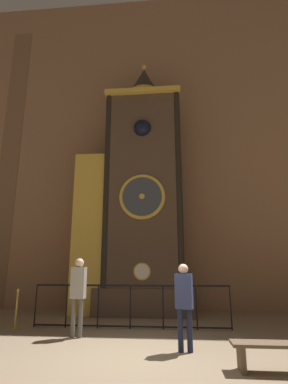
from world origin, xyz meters
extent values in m
plane|color=#847056|center=(0.00, 0.00, 0.00)|extent=(28.00, 28.00, 0.00)
cube|color=#936B4C|center=(0.00, 6.35, 7.23)|extent=(24.00, 0.30, 14.47)
cube|color=brown|center=(-6.60, 6.25, 6.51)|extent=(0.90, 0.12, 13.02)
cube|color=brown|center=(-0.42, 5.15, 0.46)|extent=(3.41, 1.61, 0.91)
cube|color=brown|center=(-0.42, 5.15, 4.63)|extent=(2.72, 1.40, 7.44)
cube|color=gold|center=(-0.42, 5.04, 8.25)|extent=(2.94, 1.54, 0.20)
cylinder|color=gold|center=(-0.42, 4.42, 1.46)|extent=(0.57, 0.05, 0.57)
cylinder|color=silver|center=(-0.42, 4.39, 1.46)|extent=(0.47, 0.03, 0.47)
cylinder|color=gold|center=(-0.42, 4.42, 4.04)|extent=(1.64, 0.07, 1.64)
cylinder|color=#3D424C|center=(-0.42, 4.37, 4.04)|extent=(1.41, 0.04, 1.41)
cylinder|color=gold|center=(-0.42, 4.35, 4.04)|extent=(0.20, 0.03, 0.20)
cube|color=#30241B|center=(-0.42, 4.94, 6.72)|extent=(0.84, 0.42, 0.84)
sphere|color=black|center=(-0.42, 4.50, 6.72)|extent=(0.67, 0.67, 0.67)
cylinder|color=black|center=(-1.73, 4.52, 4.63)|extent=(0.24, 0.24, 7.44)
cylinder|color=black|center=(0.90, 4.52, 4.63)|extent=(0.24, 0.24, 7.44)
cylinder|color=gold|center=(-0.42, 5.15, 8.50)|extent=(1.20, 1.20, 0.30)
cone|color=black|center=(-0.42, 5.15, 9.21)|extent=(1.14, 1.14, 1.10)
sphere|color=gold|center=(-0.42, 5.15, 9.88)|extent=(0.20, 0.20, 0.20)
cube|color=brown|center=(-2.39, 5.20, 2.89)|extent=(1.13, 1.19, 5.79)
cube|color=gold|center=(-2.39, 4.59, 2.89)|extent=(1.19, 0.06, 5.79)
cylinder|color=black|center=(-3.26, 2.71, 0.57)|extent=(0.04, 0.04, 1.13)
cylinder|color=black|center=(-2.36, 2.71, 0.57)|extent=(0.04, 0.04, 1.13)
cylinder|color=black|center=(-1.46, 2.71, 0.57)|extent=(0.04, 0.04, 1.13)
cylinder|color=black|center=(-0.57, 2.71, 0.57)|extent=(0.04, 0.04, 1.13)
cylinder|color=black|center=(0.33, 2.71, 0.57)|extent=(0.04, 0.04, 1.13)
cylinder|color=black|center=(1.23, 2.71, 0.57)|extent=(0.04, 0.04, 1.13)
cylinder|color=black|center=(2.13, 2.71, 0.57)|extent=(0.04, 0.04, 1.13)
cylinder|color=black|center=(-0.57, 2.71, 1.11)|extent=(5.38, 0.05, 0.05)
cylinder|color=black|center=(-0.57, 2.71, 0.06)|extent=(5.38, 0.04, 0.04)
cylinder|color=#58554F|center=(-1.79, 1.56, 0.44)|extent=(0.11, 0.11, 0.87)
cylinder|color=#58554F|center=(-1.61, 1.56, 0.44)|extent=(0.11, 0.11, 0.87)
cube|color=gray|center=(-1.70, 1.56, 1.24)|extent=(0.35, 0.23, 0.74)
sphere|color=beige|center=(-1.70, 1.56, 1.71)|extent=(0.22, 0.22, 0.22)
cylinder|color=#1B213A|center=(0.74, 0.56, 0.40)|extent=(0.11, 0.11, 0.80)
cylinder|color=#1B213A|center=(0.92, 0.56, 0.40)|extent=(0.11, 0.11, 0.80)
cube|color=navy|center=(0.83, 0.56, 1.14)|extent=(0.38, 0.29, 0.68)
sphere|color=beige|center=(0.83, 0.56, 1.58)|extent=(0.21, 0.21, 0.21)
cylinder|color=#B28E33|center=(-3.66, 2.41, 0.02)|extent=(0.28, 0.28, 0.04)
cylinder|color=#B28E33|center=(-3.66, 2.41, 0.48)|extent=(0.06, 0.06, 0.96)
sphere|color=#B28E33|center=(-3.66, 2.41, 0.99)|extent=(0.09, 0.09, 0.09)
cube|color=brown|center=(2.28, -0.46, 0.41)|extent=(1.48, 0.40, 0.05)
cube|color=brown|center=(1.69, -0.46, 0.20)|extent=(0.08, 0.36, 0.39)
camera|label=1|loc=(0.61, -5.91, 1.64)|focal=28.00mm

